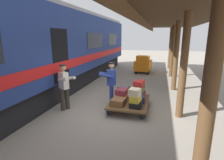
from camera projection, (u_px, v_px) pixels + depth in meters
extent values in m
plane|color=gray|center=(119.00, 110.00, 6.64)|extent=(60.00, 60.00, 0.00)
cylinder|color=brown|center=(170.00, 48.00, 14.86)|extent=(0.24, 0.24, 3.40)
cylinder|color=brown|center=(172.00, 51.00, 11.80)|extent=(0.24, 0.24, 3.40)
cylinder|color=brown|center=(176.00, 57.00, 8.74)|extent=(0.24, 0.24, 3.40)
cylinder|color=brown|center=(183.00, 67.00, 5.69)|extent=(0.24, 0.24, 3.40)
cylinder|color=brown|center=(208.00, 103.00, 2.63)|extent=(0.24, 0.24, 3.40)
cube|color=#432E1A|center=(189.00, 8.00, 5.26)|extent=(3.20, 20.38, 0.16)
cube|color=brown|center=(137.00, 18.00, 5.72)|extent=(0.08, 20.38, 0.30)
cube|color=navy|center=(27.00, 45.00, 7.05)|extent=(3.00, 21.49, 2.90)
cube|color=black|center=(32.00, 90.00, 7.50)|extent=(2.55, 20.41, 0.90)
cube|color=#99999E|center=(22.00, 3.00, 6.68)|extent=(2.76, 21.06, 0.20)
cube|color=red|center=(62.00, 66.00, 6.85)|extent=(0.03, 21.06, 0.36)
cube|color=black|center=(113.00, 39.00, 13.68)|extent=(0.02, 2.36, 0.84)
cube|color=black|center=(95.00, 40.00, 10.16)|extent=(0.02, 2.36, 0.84)
cube|color=black|center=(60.00, 56.00, 6.77)|extent=(0.12, 1.10, 2.00)
cube|color=brown|center=(129.00, 102.00, 6.68)|extent=(1.39, 1.91, 0.07)
cylinder|color=black|center=(142.00, 116.00, 5.86)|extent=(0.25, 0.05, 0.25)
cylinder|color=black|center=(110.00, 112.00, 6.15)|extent=(0.25, 0.05, 0.25)
cylinder|color=black|center=(146.00, 100.00, 7.29)|extent=(0.25, 0.05, 0.25)
cylinder|color=black|center=(120.00, 98.00, 7.58)|extent=(0.25, 0.05, 0.25)
cube|color=maroon|center=(140.00, 94.00, 7.06)|extent=(0.46, 0.55, 0.21)
cube|color=black|center=(136.00, 104.00, 6.08)|extent=(0.42, 0.49, 0.18)
cube|color=#CC6B23|center=(121.00, 97.00, 6.73)|extent=(0.46, 0.50, 0.23)
cube|color=navy|center=(138.00, 99.00, 6.57)|extent=(0.53, 0.57, 0.23)
cube|color=#9EA0A5|center=(124.00, 93.00, 7.22)|extent=(0.45, 0.63, 0.21)
cube|color=brown|center=(118.00, 102.00, 6.23)|extent=(0.50, 0.57, 0.23)
cube|color=gold|center=(135.00, 99.00, 6.05)|extent=(0.38, 0.48, 0.22)
cube|color=brown|center=(139.00, 89.00, 7.02)|extent=(0.44, 0.52, 0.19)
cube|color=maroon|center=(122.00, 92.00, 6.69)|extent=(0.45, 0.54, 0.20)
cube|color=beige|center=(135.00, 92.00, 6.00)|extent=(0.42, 0.43, 0.24)
cube|color=#AD231E|center=(139.00, 84.00, 6.99)|extent=(0.42, 0.56, 0.25)
cube|color=#4C515B|center=(124.00, 89.00, 7.16)|extent=(0.50, 0.47, 0.18)
cylinder|color=navy|center=(111.00, 94.00, 7.16)|extent=(0.16, 0.16, 0.82)
cylinder|color=navy|center=(111.00, 96.00, 6.97)|extent=(0.16, 0.16, 0.82)
cube|color=navy|center=(111.00, 77.00, 6.89)|extent=(0.41, 0.31, 0.60)
cylinder|color=tan|center=(111.00, 69.00, 6.82)|extent=(0.09, 0.09, 0.06)
sphere|color=tan|center=(111.00, 65.00, 6.78)|extent=(0.22, 0.22, 0.22)
cylinder|color=black|center=(111.00, 63.00, 6.76)|extent=(0.21, 0.21, 0.06)
cylinder|color=navy|center=(106.00, 74.00, 7.02)|extent=(0.54, 0.25, 0.21)
cylinder|color=navy|center=(106.00, 76.00, 6.71)|extent=(0.54, 0.25, 0.21)
cylinder|color=#332D28|center=(62.00, 100.00, 6.50)|extent=(0.16, 0.16, 0.82)
cylinder|color=#332D28|center=(67.00, 98.00, 6.64)|extent=(0.16, 0.16, 0.82)
cube|color=silver|center=(64.00, 80.00, 6.40)|extent=(0.42, 0.37, 0.60)
cylinder|color=tan|center=(63.00, 72.00, 6.32)|extent=(0.09, 0.09, 0.06)
sphere|color=tan|center=(63.00, 68.00, 6.29)|extent=(0.22, 0.22, 0.22)
cylinder|color=#332D28|center=(63.00, 65.00, 6.27)|extent=(0.21, 0.21, 0.06)
cylinder|color=silver|center=(63.00, 80.00, 6.12)|extent=(0.51, 0.35, 0.21)
cylinder|color=silver|center=(71.00, 78.00, 6.34)|extent=(0.51, 0.35, 0.21)
cube|color=orange|center=(143.00, 65.00, 13.44)|extent=(1.25, 1.79, 0.70)
cube|color=orange|center=(143.00, 59.00, 12.99)|extent=(0.96, 0.78, 0.50)
cylinder|color=black|center=(148.00, 72.00, 12.84)|extent=(0.12, 0.40, 0.40)
cylinder|color=black|center=(136.00, 71.00, 13.07)|extent=(0.12, 0.40, 0.40)
cylinder|color=black|center=(150.00, 69.00, 13.97)|extent=(0.12, 0.40, 0.40)
cylinder|color=black|center=(138.00, 68.00, 14.20)|extent=(0.12, 0.40, 0.40)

